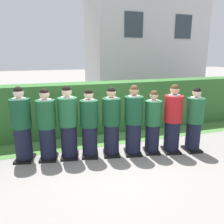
# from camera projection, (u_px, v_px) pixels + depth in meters

# --- Properties ---
(ground_plane) EXTENTS (60.00, 60.00, 0.00)m
(ground_plane) POSITION_uv_depth(u_px,v_px,m) (112.00, 155.00, 5.50)
(ground_plane) COLOR gray
(student_front_row_0) EXTENTS (0.49, 0.57, 1.67)m
(student_front_row_0) POSITION_uv_depth(u_px,v_px,m) (22.00, 126.00, 5.04)
(student_front_row_0) COLOR black
(student_front_row_0) RESTS_ON ground
(student_front_row_1) EXTENTS (0.47, 0.54, 1.63)m
(student_front_row_1) POSITION_uv_depth(u_px,v_px,m) (47.00, 126.00, 5.10)
(student_front_row_1) COLOR black
(student_front_row_1) RESTS_ON ground
(student_front_row_2) EXTENTS (0.48, 0.57, 1.67)m
(student_front_row_2) POSITION_uv_depth(u_px,v_px,m) (68.00, 124.00, 5.19)
(student_front_row_2) COLOR black
(student_front_row_2) RESTS_ON ground
(student_front_row_3) EXTENTS (0.47, 0.53, 1.59)m
(student_front_row_3) POSITION_uv_depth(u_px,v_px,m) (89.00, 125.00, 5.26)
(student_front_row_3) COLOR black
(student_front_row_3) RESTS_ON ground
(student_front_row_4) EXTENTS (0.47, 0.55, 1.62)m
(student_front_row_4) POSITION_uv_depth(u_px,v_px,m) (111.00, 123.00, 5.32)
(student_front_row_4) COLOR black
(student_front_row_4) RESTS_ON ground
(student_front_row_5) EXTENTS (0.49, 0.57, 1.66)m
(student_front_row_5) POSITION_uv_depth(u_px,v_px,m) (133.00, 122.00, 5.37)
(student_front_row_5) COLOR black
(student_front_row_5) RESTS_ON ground
(student_front_row_6) EXTENTS (0.45, 0.51, 1.52)m
(student_front_row_6) POSITION_uv_depth(u_px,v_px,m) (153.00, 124.00, 5.47)
(student_front_row_6) COLOR black
(student_front_row_6) RESTS_ON ground
(student_in_red_blazer) EXTENTS (0.48, 0.55, 1.66)m
(student_in_red_blazer) POSITION_uv_depth(u_px,v_px,m) (173.00, 120.00, 5.50)
(student_in_red_blazer) COLOR black
(student_in_red_blazer) RESTS_ON ground
(student_front_row_8) EXTENTS (0.42, 0.52, 1.58)m
(student_front_row_8) POSITION_uv_depth(u_px,v_px,m) (194.00, 121.00, 5.57)
(student_front_row_8) COLOR black
(student_front_row_8) RESTS_ON ground
(hedge) EXTENTS (11.82, 0.70, 1.51)m
(hedge) POSITION_uv_depth(u_px,v_px,m) (93.00, 108.00, 6.94)
(hedge) COLOR #33662D
(hedge) RESTS_ON ground
(school_building_main) EXTENTS (6.17, 3.44, 7.55)m
(school_building_main) POSITION_uv_depth(u_px,v_px,m) (144.00, 24.00, 12.21)
(school_building_main) COLOR silver
(school_building_main) RESTS_ON ground
(lawn_strip) EXTENTS (11.82, 0.90, 0.01)m
(lawn_strip) POSITION_uv_depth(u_px,v_px,m) (101.00, 140.00, 6.39)
(lawn_strip) COLOR #477A38
(lawn_strip) RESTS_ON ground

